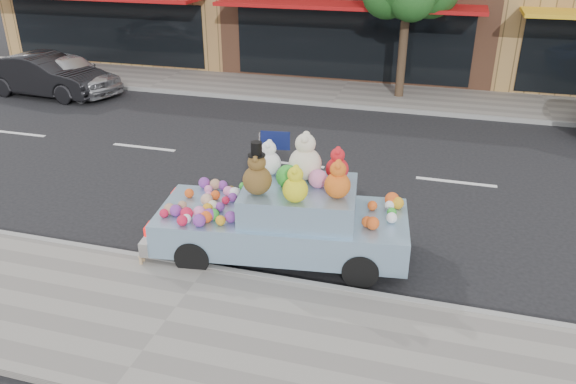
% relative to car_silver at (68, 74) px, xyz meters
% --- Properties ---
extents(ground, '(120.00, 120.00, 0.00)m').
position_rel_car_silver_xyz_m(ground, '(9.14, -4.07, -0.69)').
color(ground, black).
rests_on(ground, ground).
extents(near_sidewalk, '(60.00, 3.00, 0.12)m').
position_rel_car_silver_xyz_m(near_sidewalk, '(9.14, -10.57, -0.63)').
color(near_sidewalk, gray).
rests_on(near_sidewalk, ground).
extents(far_sidewalk, '(60.00, 3.00, 0.12)m').
position_rel_car_silver_xyz_m(far_sidewalk, '(9.14, 2.43, -0.63)').
color(far_sidewalk, gray).
rests_on(far_sidewalk, ground).
extents(near_kerb, '(60.00, 0.12, 0.13)m').
position_rel_car_silver_xyz_m(near_kerb, '(9.14, -9.07, -0.63)').
color(near_kerb, gray).
rests_on(near_kerb, ground).
extents(far_kerb, '(60.00, 0.12, 0.13)m').
position_rel_car_silver_xyz_m(far_kerb, '(9.14, 0.93, -0.63)').
color(far_kerb, gray).
rests_on(far_kerb, ground).
extents(car_silver, '(4.35, 2.60, 1.39)m').
position_rel_car_silver_xyz_m(car_silver, '(0.00, 0.00, 0.00)').
color(car_silver, '#BCBCC1').
rests_on(car_silver, ground).
extents(car_dark, '(4.42, 1.81, 1.42)m').
position_rel_car_silver_xyz_m(car_dark, '(-0.53, -0.47, 0.02)').
color(car_dark, black).
rests_on(car_dark, ground).
extents(art_car, '(4.68, 2.33, 2.25)m').
position_rel_car_silver_xyz_m(art_car, '(10.22, -8.16, 0.09)').
color(art_car, black).
rests_on(art_car, ground).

